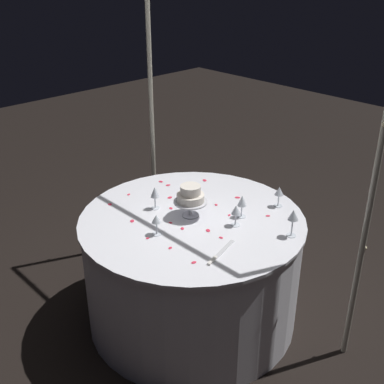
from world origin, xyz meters
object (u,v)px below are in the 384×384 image
Objects in this scene: tiered_cake at (190,196)px; wine_glass_0 at (155,193)px; main_table at (192,268)px; cake_knife at (219,254)px; wine_glass_5 at (156,220)px; decorative_arch at (243,107)px; wine_glass_1 at (242,202)px; wine_glass_4 at (236,211)px; wine_glass_3 at (293,216)px; wine_glass_2 at (279,192)px.

wine_glass_0 is (-0.24, -0.10, -0.03)m from tiered_cake.
cake_knife reaches higher than main_table.
tiered_cake is at bearing 94.68° from wine_glass_5.
decorative_arch reaches higher than wine_glass_0.
tiered_cake is (-0.03, 0.01, 0.54)m from main_table.
wine_glass_0 reaches higher than cake_knife.
wine_glass_1 is 0.48m from cake_knife.
cake_knife is (0.44, -0.20, -0.14)m from tiered_cake.
main_table is at bearing -23.24° from tiered_cake.
main_table is 10.41× the size of wine_glass_4.
main_table is 0.61m from cake_knife.
wine_glass_0 is 1.19× the size of wine_glass_5.
wine_glass_5 is at bearing -121.33° from wine_glass_4.
wine_glass_0 is 0.92m from wine_glass_3.
wine_glass_2 is at bearing 61.56° from main_table.
main_table is at bearing 18.44° from wine_glass_0.
cake_knife is at bearing -79.84° from wine_glass_2.
cake_knife is (0.42, -0.18, 0.40)m from main_table.
cake_knife is (0.16, -0.31, -0.10)m from wine_glass_4.
wine_glass_0 is 0.57m from wine_glass_4.
main_table is 0.60m from wine_glass_1.
wine_glass_5 is at bearing -135.23° from wine_glass_3.
wine_glass_3 reaches higher than wine_glass_4.
decorative_arch is 0.81m from wine_glass_0.
wine_glass_3 reaches higher than wine_glass_5.
wine_glass_4 is at bearing -67.34° from wine_glass_1.
wine_glass_4 is 0.36m from cake_knife.
wine_glass_2 is 1.01× the size of wine_glass_4.
wine_glass_2 is 0.49× the size of cake_knife.
wine_glass_5 is (-0.29, -0.83, -0.01)m from wine_glass_2.
wine_glass_3 is 1.33× the size of wine_glass_5.
wine_glass_3 is at bearing 5.77° from wine_glass_1.
decorative_arch is at bearing 90.07° from wine_glass_5.
wine_glass_2 is (0.29, 0.53, 0.50)m from main_table.
main_table is at bearing 89.96° from wine_glass_5.
cake_knife is (0.68, -0.10, -0.11)m from wine_glass_0.
wine_glass_2 is (0.31, 0.52, -0.04)m from tiered_cake.
wine_glass_1 is at bearing 34.54° from wine_glass_0.
decorative_arch is at bearing 133.90° from wine_glass_1.
wine_glass_1 is at bearing 112.66° from wine_glass_4.
main_table is 0.79m from wine_glass_2.
wine_glass_4 is at bearing 22.51° from wine_glass_0.
cake_knife is at bearing -23.79° from tiered_cake.
tiered_cake is at bearing 156.21° from cake_knife.
decorative_arch reaches higher than tiered_cake.
wine_glass_2 reaches higher than cake_knife.
wine_glass_1 is at bearing 48.45° from main_table.
wine_glass_1 is 1.15× the size of wine_glass_5.
wine_glass_4 is (0.29, 0.12, -0.04)m from tiered_cake.
main_table is 0.58m from wine_glass_0.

